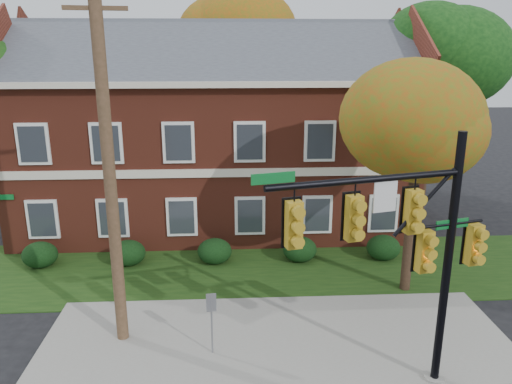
{
  "coord_description": "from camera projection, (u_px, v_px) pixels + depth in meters",
  "views": [
    {
      "loc": [
        -1.33,
        -12.23,
        8.53
      ],
      "look_at": [
        -0.51,
        3.0,
        4.1
      ],
      "focal_mm": 35.0,
      "sensor_mm": 36.0,
      "label": 1
    }
  ],
  "objects": [
    {
      "name": "ground",
      "position": [
        279.0,
        359.0,
        14.18
      ],
      "size": [
        120.0,
        120.0,
        0.0
      ],
      "primitive_type": "plane",
      "color": "black",
      "rests_on": "ground"
    },
    {
      "name": "sidewalk",
      "position": [
        276.0,
        338.0,
        15.13
      ],
      "size": [
        14.0,
        5.0,
        0.08
      ],
      "primitive_type": "cube",
      "color": "gray",
      "rests_on": "ground"
    },
    {
      "name": "grass_strip",
      "position": [
        265.0,
        269.0,
        19.93
      ],
      "size": [
        30.0,
        6.0,
        0.04
      ],
      "primitive_type": "cube",
      "color": "#193811",
      "rests_on": "ground"
    },
    {
      "name": "apartment_building",
      "position": [
        215.0,
        123.0,
        24.14
      ],
      "size": [
        18.8,
        8.8,
        9.74
      ],
      "color": "maroon",
      "rests_on": "ground"
    },
    {
      "name": "hedge_far_left",
      "position": [
        40.0,
        255.0,
        19.99
      ],
      "size": [
        1.4,
        1.26,
        1.05
      ],
      "primitive_type": "ellipsoid",
      "color": "black",
      "rests_on": "ground"
    },
    {
      "name": "hedge_left",
      "position": [
        128.0,
        253.0,
        20.17
      ],
      "size": [
        1.4,
        1.26,
        1.05
      ],
      "primitive_type": "ellipsoid",
      "color": "black",
      "rests_on": "ground"
    },
    {
      "name": "hedge_center",
      "position": [
        215.0,
        251.0,
        20.35
      ],
      "size": [
        1.4,
        1.26,
        1.05
      ],
      "primitive_type": "ellipsoid",
      "color": "black",
      "rests_on": "ground"
    },
    {
      "name": "hedge_right",
      "position": [
        300.0,
        249.0,
        20.53
      ],
      "size": [
        1.4,
        1.26,
        1.05
      ],
      "primitive_type": "ellipsoid",
      "color": "black",
      "rests_on": "ground"
    },
    {
      "name": "hedge_far_right",
      "position": [
        383.0,
        248.0,
        20.72
      ],
      "size": [
        1.4,
        1.26,
        1.05
      ],
      "primitive_type": "ellipsoid",
      "color": "black",
      "rests_on": "ground"
    },
    {
      "name": "tree_near_right",
      "position": [
        429.0,
        107.0,
        16.29
      ],
      "size": [
        4.5,
        4.25,
        8.58
      ],
      "color": "black",
      "rests_on": "ground"
    },
    {
      "name": "tree_right_rear",
      "position": [
        443.0,
        56.0,
        24.68
      ],
      "size": [
        6.3,
        5.95,
        10.62
      ],
      "color": "black",
      "rests_on": "ground"
    },
    {
      "name": "tree_far_rear",
      "position": [
        239.0,
        42.0,
        30.65
      ],
      "size": [
        6.84,
        6.46,
        11.52
      ],
      "color": "black",
      "rests_on": "ground"
    },
    {
      "name": "traffic_signal",
      "position": [
        408.0,
        241.0,
        11.73
      ],
      "size": [
        5.84,
        1.66,
        6.69
      ],
      "rotation": [
        0.0,
        0.0,
        0.25
      ],
      "color": "gray",
      "rests_on": "ground"
    },
    {
      "name": "utility_pole",
      "position": [
        109.0,
        173.0,
        13.69
      ],
      "size": [
        1.6,
        0.39,
        10.28
      ],
      "rotation": [
        0.0,
        0.0,
        0.14
      ],
      "color": "#483621",
      "rests_on": "ground"
    },
    {
      "name": "sign_post",
      "position": [
        212.0,
        314.0,
        14.02
      ],
      "size": [
        0.28,
        0.08,
        1.95
      ],
      "rotation": [
        0.0,
        0.0,
        0.16
      ],
      "color": "slate",
      "rests_on": "ground"
    }
  ]
}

